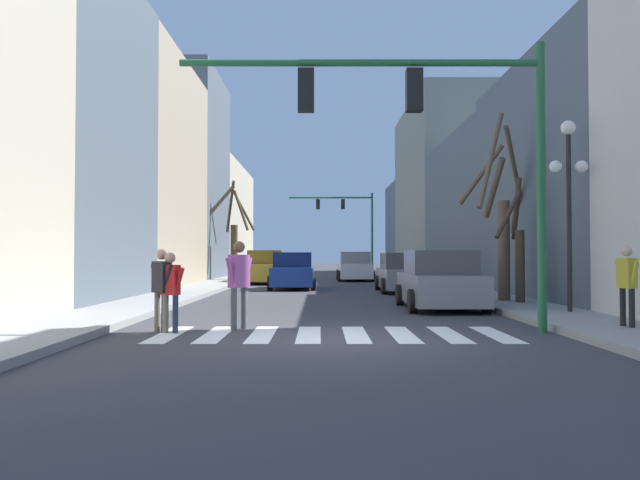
% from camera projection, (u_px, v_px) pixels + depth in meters
% --- Properties ---
extents(ground_plane, '(240.00, 240.00, 0.00)m').
position_uv_depth(ground_plane, '(332.00, 340.00, 11.20)').
color(ground_plane, '#38383D').
extents(sidewalk_left, '(2.11, 90.00, 0.15)m').
position_uv_depth(sidewalk_left, '(30.00, 336.00, 11.20)').
color(sidewalk_left, gray).
rests_on(sidewalk_left, ground_plane).
extents(sidewalk_right, '(2.11, 90.00, 0.15)m').
position_uv_depth(sidewalk_right, '(634.00, 336.00, 11.21)').
color(sidewalk_right, gray).
rests_on(sidewalk_right, ground_plane).
extents(building_row_left, '(6.00, 53.00, 12.77)m').
position_uv_depth(building_row_left, '(129.00, 172.00, 30.23)').
color(building_row_left, '#BCB299').
rests_on(building_row_left, ground_plane).
extents(building_row_right, '(6.00, 58.79, 13.46)m').
position_uv_depth(building_row_right, '(496.00, 184.00, 34.27)').
color(building_row_right, beige).
rests_on(building_row_right, ground_plane).
extents(crosswalk_stripes, '(6.75, 2.60, 0.01)m').
position_uv_depth(crosswalk_stripes, '(331.00, 334.00, 12.01)').
color(crosswalk_stripes, white).
rests_on(crosswalk_stripes, ground_plane).
extents(traffic_signal_near, '(7.23, 0.28, 5.74)m').
position_uv_depth(traffic_signal_near, '(430.00, 120.00, 12.31)').
color(traffic_signal_near, '#236038').
rests_on(traffic_signal_near, ground_plane).
extents(traffic_signal_far, '(7.07, 0.28, 6.78)m').
position_uv_depth(traffic_signal_far, '(348.00, 215.00, 52.23)').
color(traffic_signal_far, '#236038').
rests_on(traffic_signal_far, ground_plane).
extents(street_lamp_right_corner, '(0.95, 0.36, 4.70)m').
position_uv_depth(street_lamp_right_corner, '(568.00, 177.00, 15.32)').
color(street_lamp_right_corner, black).
rests_on(street_lamp_right_corner, sidewalk_right).
extents(car_parked_left_near, '(2.13, 4.79, 1.74)m').
position_uv_depth(car_parked_left_near, '(354.00, 267.00, 37.59)').
color(car_parked_left_near, silver).
rests_on(car_parked_left_near, ground_plane).
extents(car_at_intersection, '(2.21, 4.20, 1.79)m').
position_uv_depth(car_at_intersection, '(265.00, 268.00, 33.55)').
color(car_at_intersection, '#A38423').
rests_on(car_at_intersection, ground_plane).
extents(car_driving_toward_lane, '(2.08, 4.56, 1.63)m').
position_uv_depth(car_driving_toward_lane, '(402.00, 274.00, 25.86)').
color(car_driving_toward_lane, gray).
rests_on(car_driving_toward_lane, ground_plane).
extents(car_parked_left_far, '(2.09, 4.25, 1.66)m').
position_uv_depth(car_parked_left_far, '(292.00, 272.00, 28.30)').
color(car_parked_left_far, navy).
rests_on(car_parked_left_far, ground_plane).
extents(car_parked_right_mid, '(2.16, 4.23, 1.66)m').
position_uv_depth(car_parked_right_mid, '(439.00, 282.00, 17.72)').
color(car_parked_right_mid, gray).
rests_on(car_parked_right_mid, ground_plane).
extents(pedestrian_waiting_at_curb, '(0.26, 0.68, 1.57)m').
position_uv_depth(pedestrian_waiting_at_curb, '(626.00, 279.00, 12.04)').
color(pedestrian_waiting_at_curb, black).
rests_on(pedestrian_waiting_at_curb, sidewalk_right).
extents(pedestrian_near_right_corner, '(0.65, 0.35, 1.58)m').
position_uv_depth(pedestrian_near_right_corner, '(169.00, 285.00, 12.27)').
color(pedestrian_near_right_corner, '#282D47').
rests_on(pedestrian_near_right_corner, ground_plane).
extents(pedestrian_crossing_street, '(0.52, 0.70, 1.82)m').
position_uv_depth(pedestrian_crossing_street, '(238.00, 277.00, 12.81)').
color(pedestrian_crossing_street, '#4C4C51').
rests_on(pedestrian_crossing_street, ground_plane).
extents(pedestrian_on_left_sidewalk, '(0.59, 0.54, 1.66)m').
position_uv_depth(pedestrian_on_left_sidewalk, '(161.00, 283.00, 12.35)').
color(pedestrian_on_left_sidewalk, '#7A705B').
rests_on(pedestrian_on_left_sidewalk, ground_plane).
extents(street_tree_right_mid, '(3.20, 2.89, 5.74)m').
position_uv_depth(street_tree_right_mid, '(232.00, 235.00, 35.95)').
color(street_tree_right_mid, '#473828').
rests_on(street_tree_right_mid, sidewalk_left).
extents(street_tree_right_far, '(1.05, 1.46, 3.69)m').
position_uv_depth(street_tree_right_far, '(517.00, 245.00, 18.45)').
color(street_tree_right_far, '#473828').
rests_on(street_tree_right_far, sidewalk_right).
extents(street_tree_left_mid, '(2.50, 3.59, 5.80)m').
position_uv_depth(street_tree_left_mid, '(499.00, 218.00, 19.25)').
color(street_tree_left_mid, brown).
rests_on(street_tree_left_mid, sidewalk_right).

